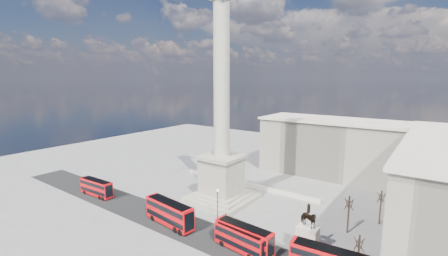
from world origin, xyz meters
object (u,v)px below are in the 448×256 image
pedestrian_walking (293,243)px  pedestrian_standing (302,244)px  red_bus_b (241,239)px  victorian_lamp (217,202)px  red_bus_c (244,237)px  red_bus_e (96,187)px  red_bus_a (170,213)px  nelsons_column (222,146)px  equestrian_statue (307,236)px  pedestrian_crossing (226,218)px

pedestrian_walking → pedestrian_standing: 1.53m
red_bus_b → victorian_lamp: victorian_lamp is taller
red_bus_c → red_bus_e: size_ratio=1.05×
red_bus_a → red_bus_b: red_bus_a is taller
red_bus_e → victorian_lamp: victorian_lamp is taller
nelsons_column → red_bus_c: 23.93m
red_bus_b → red_bus_c: bearing=81.0°
nelsons_column → red_bus_e: size_ratio=4.93×
equestrian_statue → pedestrian_standing: (-1.07, 0.83, -2.11)m
pedestrian_standing → pedestrian_crossing: pedestrian_crossing is taller
red_bus_e → victorian_lamp: 32.68m
red_bus_e → nelsons_column: bearing=28.8°
red_bus_b → pedestrian_crossing: bearing=144.8°
red_bus_c → pedestrian_crossing: size_ratio=5.75×
nelsons_column → equestrian_statue: bearing=-21.6°
pedestrian_standing → pedestrian_walking: bearing=-4.9°
red_bus_a → red_bus_e: red_bus_a is taller
red_bus_e → red_bus_c: bearing=-1.0°
red_bus_a → red_bus_c: bearing=10.7°
red_bus_b → pedestrian_standing: bearing=45.2°
red_bus_e → pedestrian_standing: size_ratio=5.57×
equestrian_statue → pedestrian_crossing: (-17.02, 1.03, -2.09)m
red_bus_c → pedestrian_standing: red_bus_c is taller
victorian_lamp → pedestrian_walking: size_ratio=4.32×
red_bus_c → victorian_lamp: bearing=154.2°
nelsons_column → equestrian_statue: size_ratio=5.78×
victorian_lamp → pedestrian_crossing: bearing=21.1°
red_bus_e → pedestrian_standing: 50.04m
red_bus_e → pedestrian_crossing: 34.38m
nelsons_column → red_bus_e: bearing=-148.4°
pedestrian_crossing → victorian_lamp: bearing=88.8°
nelsons_column → pedestrian_standing: nelsons_column is taller
red_bus_e → pedestrian_standing: bearing=5.4°
red_bus_a → pedestrian_standing: 25.24m
equestrian_statue → pedestrian_standing: 2.51m
pedestrian_walking → pedestrian_standing: pedestrian_standing is taller
red_bus_a → pedestrian_walking: bearing=22.4°
red_bus_e → pedestrian_walking: size_ratio=6.54×
red_bus_a → red_bus_b: bearing=8.1°
equestrian_statue → pedestrian_standing: equestrian_statue is taller
red_bus_a → pedestrian_standing: bearing=22.7°
equestrian_statue → red_bus_a: bearing=-165.8°
red_bus_c → pedestrian_walking: size_ratio=6.89×
red_bus_e → pedestrian_walking: bearing=5.0°
nelsons_column → pedestrian_standing: bearing=-20.7°
red_bus_b → pedestrian_crossing: (-7.91, 6.85, -1.13)m
equestrian_statue → nelsons_column: bearing=158.4°
red_bus_a → pedestrian_standing: (24.14, 7.20, -1.60)m
red_bus_b → red_bus_c: 0.80m
nelsons_column → pedestrian_crossing: size_ratio=26.95×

